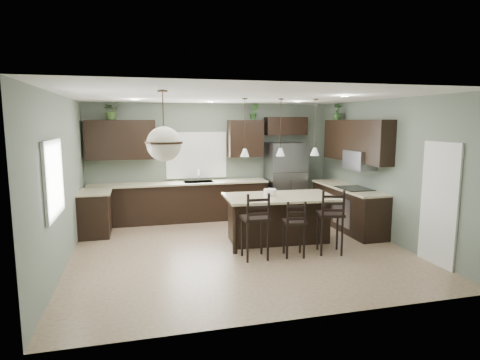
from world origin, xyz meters
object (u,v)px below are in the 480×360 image
at_px(kitchen_island, 279,219).
at_px(bar_stool_right, 330,221).
at_px(serving_dish, 270,193).
at_px(bar_stool_left, 255,225).
at_px(plant_back_left, 112,110).
at_px(bar_stool_center, 294,228).
at_px(refrigerator, 285,180).

relative_size(kitchen_island, bar_stool_right, 1.79).
distance_m(serving_dish, bar_stool_right, 1.29).
bearing_deg(serving_dish, bar_stool_left, -123.28).
xyz_separation_m(bar_stool_right, plant_back_left, (-3.83, 3.15, 2.03)).
relative_size(bar_stool_center, bar_stool_right, 0.86).
bearing_deg(plant_back_left, bar_stool_right, -39.39).
relative_size(refrigerator, serving_dish, 7.71).
distance_m(refrigerator, serving_dish, 2.30).
height_order(serving_dish, bar_stool_center, serving_dish).
height_order(serving_dish, bar_stool_right, bar_stool_right).
bearing_deg(refrigerator, bar_stool_center, -107.82).
bearing_deg(kitchen_island, serving_dish, -180.00).
distance_m(serving_dish, bar_stool_left, 1.08).
xyz_separation_m(refrigerator, bar_stool_left, (-1.64, -2.86, -0.33)).
bearing_deg(refrigerator, plant_back_left, 176.66).
height_order(bar_stool_left, plant_back_left, plant_back_left).
xyz_separation_m(kitchen_island, bar_stool_left, (-0.75, -0.83, 0.13)).
bearing_deg(serving_dish, bar_stool_center, -80.25).
bearing_deg(bar_stool_center, refrigerator, 82.10).
distance_m(bar_stool_right, plant_back_left, 5.36).
xyz_separation_m(kitchen_island, serving_dish, (-0.20, 0.01, 0.53)).
height_order(kitchen_island, plant_back_left, plant_back_left).
bearing_deg(plant_back_left, bar_stool_center, -45.06).
relative_size(serving_dish, bar_stool_left, 0.20).
bearing_deg(bar_stool_center, serving_dish, 109.67).
bearing_deg(bar_stool_right, plant_back_left, 155.01).
bearing_deg(bar_stool_right, serving_dish, 147.91).
bearing_deg(bar_stool_right, refrigerator, 99.59).
relative_size(kitchen_island, bar_stool_left, 1.79).
bearing_deg(kitchen_island, bar_stool_left, -129.13).
bearing_deg(bar_stool_center, kitchen_island, 96.86).
bearing_deg(refrigerator, kitchen_island, -113.63).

